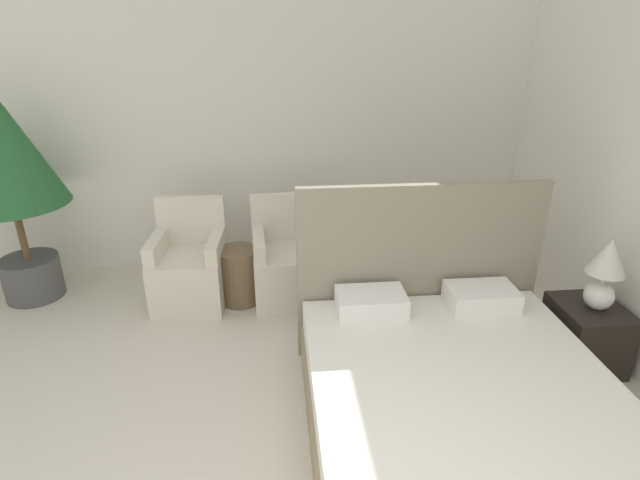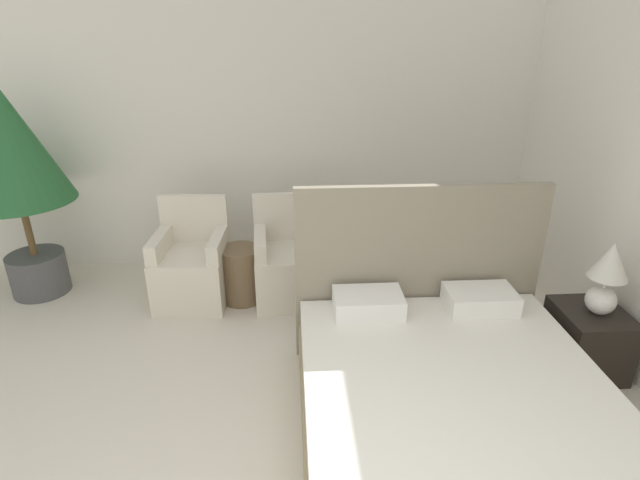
# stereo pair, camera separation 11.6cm
# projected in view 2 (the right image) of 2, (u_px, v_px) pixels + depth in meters

# --- Properties ---
(wall_back) EXTENTS (10.00, 0.06, 2.90)m
(wall_back) POSITION_uv_depth(u_px,v_px,m) (260.00, 121.00, 4.77)
(wall_back) COLOR silver
(wall_back) RESTS_ON ground_plane
(bed) EXTENTS (1.77, 2.06, 1.31)m
(bed) POSITION_uv_depth(u_px,v_px,m) (452.00, 405.00, 2.88)
(bed) COLOR #8C7A5B
(bed) RESTS_ON ground_plane
(armchair_near_window_left) EXTENTS (0.63, 0.63, 0.91)m
(armchair_near_window_left) POSITION_uv_depth(u_px,v_px,m) (192.00, 270.00, 4.41)
(armchair_near_window_left) COLOR beige
(armchair_near_window_left) RESTS_ON ground_plane
(armchair_near_window_right) EXTENTS (0.63, 0.63, 0.91)m
(armchair_near_window_right) POSITION_uv_depth(u_px,v_px,m) (289.00, 267.00, 4.46)
(armchair_near_window_right) COLOR beige
(armchair_near_window_right) RESTS_ON ground_plane
(potted_palm) EXTENTS (0.92, 0.92, 1.93)m
(potted_palm) POSITION_uv_depth(u_px,v_px,m) (10.00, 156.00, 4.16)
(potted_palm) COLOR #4C4C4C
(potted_palm) RESTS_ON ground_plane
(nightstand) EXTENTS (0.44, 0.50, 0.47)m
(nightstand) POSITION_uv_depth(u_px,v_px,m) (587.00, 340.00, 3.54)
(nightstand) COLOR black
(nightstand) RESTS_ON ground_plane
(table_lamp) EXTENTS (0.25, 0.25, 0.52)m
(table_lamp) POSITION_uv_depth(u_px,v_px,m) (607.00, 274.00, 3.31)
(table_lamp) COLOR white
(table_lamp) RESTS_ON nightstand
(side_table) EXTENTS (0.36, 0.36, 0.50)m
(side_table) POSITION_uv_depth(u_px,v_px,m) (241.00, 274.00, 4.44)
(side_table) COLOR brown
(side_table) RESTS_ON ground_plane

